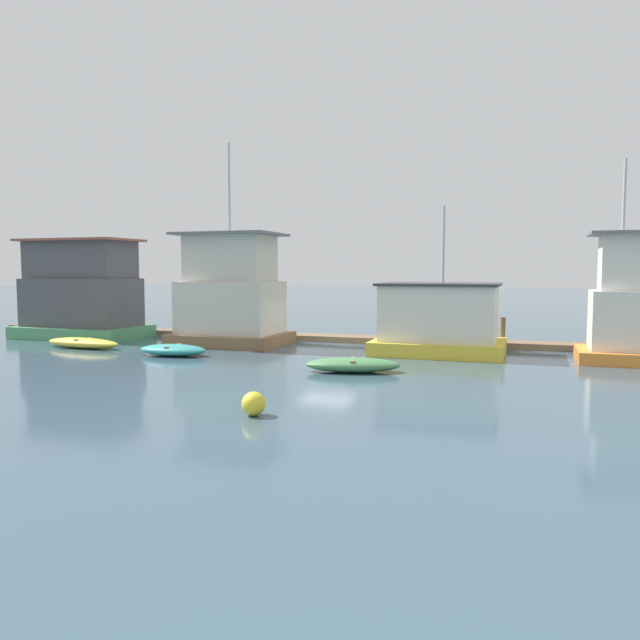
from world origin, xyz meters
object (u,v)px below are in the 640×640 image
at_px(houseboat_yellow, 439,320).
at_px(buoy_yellow, 254,404).
at_px(dinghy_teal, 173,350).
at_px(dinghy_green, 353,365).
at_px(mooring_post_far_right, 116,321).
at_px(houseboat_brown, 231,296).
at_px(dinghy_yellow, 83,343).
at_px(houseboat_green, 82,293).
at_px(mooring_post_near_left, 503,334).

xyz_separation_m(houseboat_yellow, buoy_yellow, (-2.83, -13.24, -1.16)).
height_order(dinghy_teal, dinghy_green, dinghy_green).
xyz_separation_m(dinghy_teal, mooring_post_far_right, (-7.72, 6.46, 0.50)).
xyz_separation_m(dinghy_teal, buoy_yellow, (7.93, -8.95, 0.06)).
bearing_deg(mooring_post_far_right, houseboat_brown, -14.13).
bearing_deg(dinghy_yellow, mooring_post_far_right, 112.26).
height_order(houseboat_green, mooring_post_far_right, houseboat_green).
bearing_deg(dinghy_green, mooring_post_far_right, 153.43).
distance_m(dinghy_yellow, mooring_post_far_right, 6.03).
bearing_deg(houseboat_green, dinghy_green, -20.23).
bearing_deg(houseboat_green, mooring_post_near_left, 4.84).
height_order(houseboat_green, buoy_yellow, houseboat_green).
bearing_deg(dinghy_yellow, dinghy_green, -10.36).
height_order(dinghy_yellow, dinghy_teal, dinghy_teal).
relative_size(dinghy_green, buoy_yellow, 5.91).
height_order(houseboat_brown, dinghy_yellow, houseboat_brown).
xyz_separation_m(dinghy_green, buoy_yellow, (-0.56, -7.31, 0.05)).
distance_m(houseboat_brown, mooring_post_near_left, 13.05).
xyz_separation_m(houseboat_yellow, mooring_post_far_right, (-18.48, 2.18, -0.72)).
distance_m(dinghy_yellow, dinghy_teal, 5.52).
bearing_deg(buoy_yellow, houseboat_green, 140.44).
height_order(houseboat_green, houseboat_brown, houseboat_brown).
xyz_separation_m(houseboat_green, dinghy_teal, (8.49, -4.61, -2.18)).
distance_m(houseboat_brown, buoy_yellow, 15.36).
distance_m(houseboat_yellow, dinghy_green, 6.46).
xyz_separation_m(dinghy_green, mooring_post_near_left, (4.87, 8.11, 0.50)).
distance_m(houseboat_green, buoy_yellow, 21.41).
bearing_deg(dinghy_teal, mooring_post_far_right, 140.07).
xyz_separation_m(houseboat_green, mooring_post_far_right, (0.77, 1.85, -1.68)).
xyz_separation_m(dinghy_green, mooring_post_far_right, (-16.22, 8.11, 0.49)).
xyz_separation_m(houseboat_brown, dinghy_yellow, (-6.03, -3.47, -2.17)).
distance_m(dinghy_teal, mooring_post_far_right, 10.08).
relative_size(dinghy_yellow, buoy_yellow, 6.84).
relative_size(houseboat_brown, dinghy_yellow, 2.32).
xyz_separation_m(mooring_post_near_left, buoy_yellow, (-5.43, -15.42, -0.45)).
bearing_deg(mooring_post_far_right, mooring_post_near_left, 0.00).
relative_size(houseboat_brown, dinghy_teal, 3.18).
xyz_separation_m(houseboat_green, buoy_yellow, (16.42, -13.57, -2.12)).
bearing_deg(buoy_yellow, houseboat_brown, 118.86).
relative_size(dinghy_yellow, mooring_post_near_left, 2.79).
relative_size(houseboat_green, buoy_yellow, 10.79).
xyz_separation_m(houseboat_yellow, dinghy_yellow, (-16.21, -3.38, -1.23)).
bearing_deg(mooring_post_near_left, dinghy_green, -120.98).
bearing_deg(dinghy_green, houseboat_brown, 142.73).
height_order(houseboat_green, dinghy_green, houseboat_green).
distance_m(dinghy_green, mooring_post_far_right, 18.14).
bearing_deg(dinghy_green, mooring_post_near_left, 59.02).
distance_m(mooring_post_far_right, mooring_post_near_left, 21.08).
relative_size(houseboat_green, mooring_post_near_left, 4.40).
bearing_deg(houseboat_yellow, dinghy_teal, -158.30).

